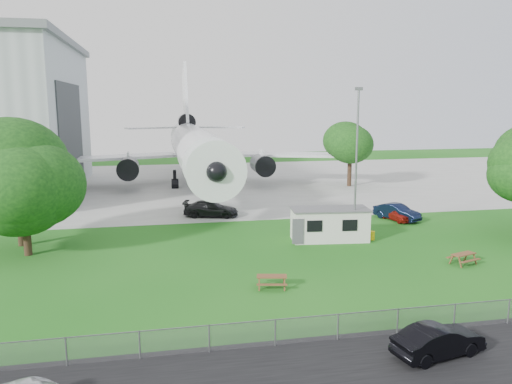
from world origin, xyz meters
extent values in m
plane|color=#2F7923|center=(0.00, 0.00, 0.00)|extent=(160.00, 160.00, 0.00)
cube|color=black|center=(0.00, -13.00, 0.01)|extent=(120.00, 8.00, 0.02)
cube|color=#B7B7B2|center=(0.00, 38.00, 0.01)|extent=(120.00, 46.00, 0.03)
cube|color=#2D3033|center=(-16.93, 33.00, 6.75)|extent=(0.16, 16.00, 12.96)
cylinder|color=white|center=(-2.00, 34.00, 5.10)|extent=(5.40, 34.00, 5.40)
cone|color=white|center=(-2.00, 15.00, 5.10)|extent=(5.40, 5.50, 5.40)
cone|color=white|center=(-2.00, 55.00, 5.90)|extent=(4.86, 9.00, 4.86)
cube|color=white|center=(-14.50, 37.20, 3.90)|extent=(21.36, 10.77, 0.36)
cube|color=white|center=(10.50, 37.20, 3.90)|extent=(21.36, 10.77, 0.36)
cube|color=white|center=(-2.00, 55.00, 11.60)|extent=(0.46, 9.96, 12.17)
cylinder|color=#515459|center=(-10.50, 33.50, 3.00)|extent=(2.50, 4.20, 2.50)
cylinder|color=#515459|center=(6.50, 33.50, 3.00)|extent=(2.50, 4.20, 2.50)
cylinder|color=#515459|center=(-2.00, 54.00, 7.90)|extent=(2.60, 4.50, 2.60)
cylinder|color=black|center=(-2.00, 18.50, 1.20)|extent=(0.36, 0.36, 2.40)
cylinder|color=black|center=(-4.80, 35.00, 1.20)|extent=(0.44, 0.44, 2.40)
cylinder|color=black|center=(0.80, 35.00, 1.20)|extent=(0.44, 0.44, 2.40)
cube|color=silver|center=(6.49, 7.13, 1.25)|extent=(6.23, 3.13, 2.50)
cube|color=#59595B|center=(6.49, 7.13, 2.56)|extent=(6.45, 3.35, 0.12)
cylinder|color=gold|center=(9.89, 6.53, 0.35)|extent=(0.50, 0.50, 0.70)
cube|color=gray|center=(0.00, -9.50, 0.00)|extent=(58.00, 0.04, 1.30)
cylinder|color=slate|center=(8.20, 6.20, 6.00)|extent=(0.16, 0.16, 12.00)
cylinder|color=#382619|center=(-17.52, 10.29, 1.83)|extent=(0.56, 0.56, 3.66)
sphere|color=#276A1A|center=(-17.52, 10.29, 6.30)|extent=(9.40, 9.40, 9.40)
cylinder|color=#382619|center=(-16.44, 7.54, 1.41)|extent=(0.56, 0.56, 2.81)
sphere|color=#276A1A|center=(-16.44, 7.54, 4.84)|extent=(7.73, 7.73, 7.73)
cylinder|color=#382619|center=(18.08, 31.97, 1.65)|extent=(0.56, 0.56, 3.29)
sphere|color=#276A1A|center=(18.08, 31.97, 5.67)|extent=(6.14, 6.14, 6.14)
imported|color=black|center=(4.76, -11.77, 0.70)|extent=(4.44, 2.35, 1.39)
imported|color=maroon|center=(15.03, 12.43, 0.65)|extent=(2.29, 4.05, 1.30)
imported|color=black|center=(15.16, 12.60, 0.75)|extent=(3.48, 4.78, 1.50)
imported|color=black|center=(-2.00, 17.43, 0.77)|extent=(5.67, 3.43, 1.54)
camera|label=1|loc=(-7.00, -30.06, 10.89)|focal=35.00mm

